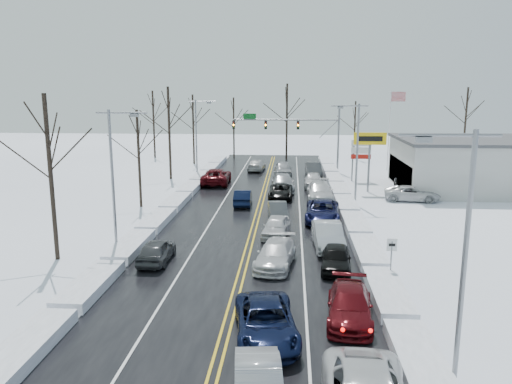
# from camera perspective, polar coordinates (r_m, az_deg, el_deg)

# --- Properties ---
(ground) EXTENTS (160.00, 160.00, 0.00)m
(ground) POSITION_cam_1_polar(r_m,az_deg,el_deg) (35.77, -0.45, -4.92)
(ground) COLOR white
(ground) RESTS_ON ground
(road_surface) EXTENTS (14.00, 84.00, 0.01)m
(road_surface) POSITION_cam_1_polar(r_m,az_deg,el_deg) (37.69, -0.21, -4.05)
(road_surface) COLOR black
(road_surface) RESTS_ON ground
(snow_bank_left) EXTENTS (1.70, 72.00, 0.57)m
(snow_bank_left) POSITION_cam_1_polar(r_m,az_deg,el_deg) (38.98, -11.44, -3.76)
(snow_bank_left) COLOR white
(snow_bank_left) RESTS_ON ground
(snow_bank_right) EXTENTS (1.70, 72.00, 0.57)m
(snow_bank_right) POSITION_cam_1_polar(r_m,az_deg,el_deg) (37.91, 11.36, -4.20)
(snow_bank_right) COLOR white
(snow_bank_right) RESTS_ON ground
(traffic_signal_mast) EXTENTS (13.28, 0.39, 8.00)m
(traffic_signal_mast) POSITION_cam_1_polar(r_m,az_deg,el_deg) (62.35, 4.77, 7.28)
(traffic_signal_mast) COLOR slate
(traffic_signal_mast) RESTS_ON ground
(tires_plus_sign) EXTENTS (3.20, 0.34, 6.00)m
(tires_plus_sign) POSITION_cam_1_polar(r_m,az_deg,el_deg) (51.04, 12.89, 5.51)
(tires_plus_sign) COLOR slate
(tires_plus_sign) RESTS_ON ground
(used_vehicles_sign) EXTENTS (2.20, 0.22, 4.65)m
(used_vehicles_sign) POSITION_cam_1_polar(r_m,az_deg,el_deg) (57.13, 11.91, 4.49)
(used_vehicles_sign) COLOR slate
(used_vehicles_sign) RESTS_ON ground
(speed_limit_sign) EXTENTS (0.55, 0.09, 2.35)m
(speed_limit_sign) POSITION_cam_1_polar(r_m,az_deg,el_deg) (28.09, 15.24, -6.56)
(speed_limit_sign) COLOR slate
(speed_limit_sign) RESTS_ON ground
(flagpole) EXTENTS (1.87, 1.20, 10.00)m
(flagpole) POSITION_cam_1_polar(r_m,az_deg,el_deg) (65.51, 15.16, 7.53)
(flagpole) COLOR silver
(flagpole) RESTS_ON ground
(dealership_building) EXTENTS (20.40, 12.40, 5.30)m
(dealership_building) POSITION_cam_1_polar(r_m,az_deg,el_deg) (56.85, 26.03, 2.85)
(dealership_building) COLOR #B9B8B3
(dealership_building) RESTS_ON ground
(streetlight_se) EXTENTS (3.20, 0.25, 9.00)m
(streetlight_se) POSITION_cam_1_polar(r_m,az_deg,el_deg) (17.80, 22.28, -5.25)
(streetlight_se) COLOR slate
(streetlight_se) RESTS_ON ground
(streetlight_ne) EXTENTS (3.20, 0.25, 9.00)m
(streetlight_ne) POSITION_cam_1_polar(r_m,az_deg,el_deg) (44.79, 11.26, 5.17)
(streetlight_ne) COLOR slate
(streetlight_ne) RESTS_ON ground
(streetlight_sw) EXTENTS (3.20, 0.25, 9.00)m
(streetlight_sw) POSITION_cam_1_polar(r_m,az_deg,el_deg) (32.49, -15.80, 2.54)
(streetlight_sw) COLOR slate
(streetlight_sw) RESTS_ON ground
(streetlight_nw) EXTENTS (3.20, 0.25, 9.00)m
(streetlight_nw) POSITION_cam_1_polar(r_m,az_deg,el_deg) (59.41, -6.67, 6.87)
(streetlight_nw) COLOR slate
(streetlight_nw) RESTS_ON ground
(tree_left_b) EXTENTS (4.00, 4.00, 10.00)m
(tree_left_b) POSITION_cam_1_polar(r_m,az_deg,el_deg) (31.72, -22.66, 4.93)
(tree_left_b) COLOR #2D231C
(tree_left_b) RESTS_ON ground
(tree_left_c) EXTENTS (3.40, 3.40, 8.50)m
(tree_left_c) POSITION_cam_1_polar(r_m,az_deg,el_deg) (44.40, -13.33, 5.84)
(tree_left_c) COLOR #2D231C
(tree_left_c) RESTS_ON ground
(tree_left_d) EXTENTS (4.20, 4.20, 10.50)m
(tree_left_d) POSITION_cam_1_polar(r_m,az_deg,el_deg) (57.94, -9.94, 8.66)
(tree_left_d) COLOR #2D231C
(tree_left_d) RESTS_ON ground
(tree_left_e) EXTENTS (3.80, 3.80, 9.50)m
(tree_left_e) POSITION_cam_1_polar(r_m,az_deg,el_deg) (69.59, -7.22, 8.64)
(tree_left_e) COLOR #2D231C
(tree_left_e) RESTS_ON ground
(tree_far_a) EXTENTS (4.00, 4.00, 10.00)m
(tree_far_a) POSITION_cam_1_polar(r_m,az_deg,el_deg) (77.08, -11.67, 9.05)
(tree_far_a) COLOR #2D231C
(tree_far_a) RESTS_ON ground
(tree_far_b) EXTENTS (3.60, 3.60, 9.00)m
(tree_far_b) POSITION_cam_1_polar(r_m,az_deg,el_deg) (75.78, -2.57, 8.70)
(tree_far_b) COLOR #2D231C
(tree_far_b) RESTS_ON ground
(tree_far_c) EXTENTS (4.40, 4.40, 11.00)m
(tree_far_c) POSITION_cam_1_polar(r_m,az_deg,el_deg) (73.22, 3.56, 9.68)
(tree_far_c) COLOR #2D231C
(tree_far_c) RESTS_ON ground
(tree_far_d) EXTENTS (3.40, 3.40, 8.50)m
(tree_far_d) POSITION_cam_1_polar(r_m,az_deg,el_deg) (75.37, 11.26, 8.21)
(tree_far_d) COLOR #2D231C
(tree_far_d) RESTS_ON ground
(tree_far_e) EXTENTS (4.20, 4.20, 10.50)m
(tree_far_e) POSITION_cam_1_polar(r_m,az_deg,el_deg) (79.37, 22.92, 8.70)
(tree_far_e) COLOR #2D231C
(tree_far_e) RESTS_ON ground
(queued_car_2) EXTENTS (3.17, 5.64, 1.49)m
(queued_car_2) POSITION_cam_1_polar(r_m,az_deg,el_deg) (21.75, 1.14, -16.36)
(queued_car_2) COLOR black
(queued_car_2) RESTS_ON ground
(queued_car_3) EXTENTS (2.69, 5.19, 1.44)m
(queued_car_3) POSITION_cam_1_polar(r_m,az_deg,el_deg) (29.74, 2.24, -8.43)
(queued_car_3) COLOR silver
(queued_car_3) RESTS_ON ground
(queued_car_4) EXTENTS (2.21, 4.40, 1.44)m
(queued_car_4) POSITION_cam_1_polar(r_m,az_deg,el_deg) (35.45, 2.31, -5.09)
(queued_car_4) COLOR silver
(queued_car_4) RESTS_ON ground
(queued_car_5) EXTENTS (1.85, 4.22, 1.35)m
(queued_car_5) POSITION_cam_1_polar(r_m,az_deg,el_deg) (40.08, 2.50, -3.10)
(queued_car_5) COLOR #3C3F41
(queued_car_5) RESTS_ON ground
(queued_car_6) EXTENTS (2.28, 4.84, 1.34)m
(queued_car_6) POSITION_cam_1_polar(r_m,az_deg,el_deg) (47.67, 2.82, -0.71)
(queued_car_6) COLOR black
(queued_car_6) RESTS_ON ground
(queued_car_7) EXTENTS (2.58, 5.74, 1.64)m
(queued_car_7) POSITION_cam_1_polar(r_m,az_deg,el_deg) (51.35, 3.07, 0.19)
(queued_car_7) COLOR gray
(queued_car_7) RESTS_ON ground
(queued_car_8) EXTENTS (2.32, 5.11, 1.70)m
(queued_car_8) POSITION_cam_1_polar(r_m,az_deg,el_deg) (60.07, 3.09, 1.87)
(queued_car_8) COLOR #999BA0
(queued_car_8) RESTS_ON ground
(queued_car_11) EXTENTS (2.44, 5.04, 1.42)m
(queued_car_11) POSITION_cam_1_polar(r_m,az_deg,el_deg) (23.61, 10.59, -14.19)
(queued_car_11) COLOR #4F0A0F
(queued_car_11) RESTS_ON ground
(queued_car_12) EXTENTS (2.03, 4.28, 1.41)m
(queued_car_12) POSITION_cam_1_polar(r_m,az_deg,el_deg) (29.51, 9.09, -8.74)
(queued_car_12) COLOR black
(queued_car_12) RESTS_ON ground
(queued_car_13) EXTENTS (2.01, 5.14, 1.67)m
(queued_car_13) POSITION_cam_1_polar(r_m,az_deg,el_deg) (33.24, 8.18, -6.35)
(queued_car_13) COLOR #B0B3B8
(queued_car_13) RESTS_ON ground
(queued_car_14) EXTENTS (3.00, 5.85, 1.58)m
(queued_car_14) POSITION_cam_1_polar(r_m,az_deg,el_deg) (39.82, 7.58, -3.29)
(queued_car_14) COLOR #0B0E33
(queued_car_14) RESTS_ON ground
(queued_car_15) EXTENTS (2.39, 5.82, 1.68)m
(queued_car_15) POSITION_cam_1_polar(r_m,az_deg,el_deg) (47.07, 7.28, -0.95)
(queued_car_15) COLOR silver
(queued_car_15) RESTS_ON ground
(queued_car_16) EXTENTS (2.04, 4.59, 1.53)m
(queued_car_16) POSITION_cam_1_polar(r_m,az_deg,el_deg) (53.39, 6.52, 0.57)
(queued_car_16) COLOR silver
(queued_car_16) RESTS_ON ground
(queued_car_17) EXTENTS (1.99, 4.97, 1.61)m
(queued_car_17) POSITION_cam_1_polar(r_m,az_deg,el_deg) (60.18, 6.57, 1.83)
(queued_car_17) COLOR #3C3D40
(queued_car_17) RESTS_ON ground
(oncoming_car_0) EXTENTS (1.64, 4.31, 1.40)m
(oncoming_car_0) POSITION_cam_1_polar(r_m,az_deg,el_deg) (44.90, -1.50, -1.48)
(oncoming_car_0) COLOR black
(oncoming_car_0) RESTS_ON ground
(oncoming_car_1) EXTENTS (2.97, 6.22, 1.71)m
(oncoming_car_1) POSITION_cam_1_polar(r_m,az_deg,el_deg) (54.95, -4.54, 0.93)
(oncoming_car_1) COLOR #4F0A10
(oncoming_car_1) RESTS_ON ground
(oncoming_car_2) EXTENTS (2.32, 4.94, 1.39)m
(oncoming_car_2) POSITION_cam_1_polar(r_m,az_deg,el_deg) (63.75, 0.06, 2.46)
(oncoming_car_2) COLOR silver
(oncoming_car_2) RESTS_ON ground
(oncoming_car_3) EXTENTS (1.68, 4.16, 1.42)m
(oncoming_car_3) POSITION_cam_1_polar(r_m,az_deg,el_deg) (30.97, -11.25, -7.82)
(oncoming_car_3) COLOR #3B3D40
(oncoming_car_3) RESTS_ON ground
(parked_car_0) EXTENTS (5.27, 2.91, 1.40)m
(parked_car_0) POSITION_cam_1_polar(r_m,az_deg,el_deg) (48.75, 17.38, -0.96)
(parked_car_0) COLOR silver
(parked_car_0) RESTS_ON ground
(parked_car_1) EXTENTS (2.24, 5.06, 1.44)m
(parked_car_1) POSITION_cam_1_polar(r_m,az_deg,el_deg) (53.33, 19.56, -0.05)
(parked_car_1) COLOR #404345
(parked_car_1) RESTS_ON ground
(parked_car_2) EXTENTS (2.19, 4.37, 1.43)m
(parked_car_2) POSITION_cam_1_polar(r_m,az_deg,el_deg) (57.24, 16.22, 0.93)
(parked_car_2) COLOR black
(parked_car_2) RESTS_ON ground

